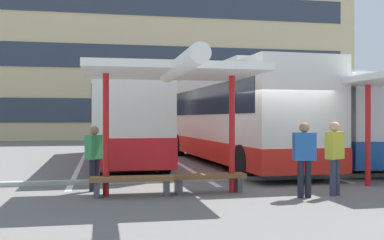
# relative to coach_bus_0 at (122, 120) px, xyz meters

# --- Properties ---
(ground_plane) EXTENTS (160.00, 160.00, 0.00)m
(ground_plane) POSITION_rel_coach_bus_0_xyz_m (4.00, -7.14, -1.69)
(ground_plane) COLOR slate
(terminal_building) EXTENTS (35.03, 15.16, 20.35)m
(terminal_building) POSITION_rel_coach_bus_0_xyz_m (4.03, 26.70, 7.12)
(terminal_building) COLOR #D1BC8C
(terminal_building) RESTS_ON ground
(coach_bus_0) EXTENTS (2.67, 11.85, 3.67)m
(coach_bus_0) POSITION_rel_coach_bus_0_xyz_m (0.00, 0.00, 0.00)
(coach_bus_0) COLOR silver
(coach_bus_0) RESTS_ON ground
(coach_bus_1) EXTENTS (3.19, 12.02, 3.83)m
(coach_bus_1) POSITION_rel_coach_bus_0_xyz_m (4.17, -1.82, 0.11)
(coach_bus_1) COLOR silver
(coach_bus_1) RESTS_ON ground
(coach_bus_2) EXTENTS (2.79, 10.66, 3.45)m
(coach_bus_2) POSITION_rel_coach_bus_0_xyz_m (7.58, -1.90, -0.11)
(coach_bus_2) COLOR silver
(coach_bus_2) RESTS_ON ground
(lane_stripe_0) EXTENTS (0.16, 14.00, 0.01)m
(lane_stripe_0) POSITION_rel_coach_bus_0_xyz_m (-1.62, -0.59, -1.68)
(lane_stripe_0) COLOR white
(lane_stripe_0) RESTS_ON ground
(lane_stripe_1) EXTENTS (0.16, 14.00, 0.01)m
(lane_stripe_1) POSITION_rel_coach_bus_0_xyz_m (2.13, -0.59, -1.68)
(lane_stripe_1) COLOR white
(lane_stripe_1) RESTS_ON ground
(lane_stripe_2) EXTENTS (0.16, 14.00, 0.01)m
(lane_stripe_2) POSITION_rel_coach_bus_0_xyz_m (5.88, -0.59, -1.68)
(lane_stripe_2) COLOR white
(lane_stripe_2) RESTS_ON ground
(lane_stripe_3) EXTENTS (0.16, 14.00, 0.01)m
(lane_stripe_3) POSITION_rel_coach_bus_0_xyz_m (9.62, -0.59, -1.68)
(lane_stripe_3) COLOR white
(lane_stripe_3) RESTS_ON ground
(waiting_shelter_0) EXTENTS (3.95, 4.84, 3.00)m
(waiting_shelter_0) POSITION_rel_coach_bus_0_xyz_m (0.74, -8.71, 1.09)
(waiting_shelter_0) COLOR red
(waiting_shelter_0) RESTS_ON ground
(bench_0) EXTENTS (1.86, 0.48, 0.45)m
(bench_0) POSITION_rel_coach_bus_0_xyz_m (-0.16, -8.60, -1.35)
(bench_0) COLOR brown
(bench_0) RESTS_ON ground
(bench_1) EXTENTS (1.78, 0.53, 0.45)m
(bench_1) POSITION_rel_coach_bus_0_xyz_m (1.64, -8.45, -1.35)
(bench_1) COLOR brown
(bench_1) RESTS_ON ground
(platform_kerb) EXTENTS (44.00, 0.24, 0.12)m
(platform_kerb) POSITION_rel_coach_bus_0_xyz_m (4.00, -6.44, -1.63)
(platform_kerb) COLOR #ADADA8
(platform_kerb) RESTS_ON ground
(waiting_passenger_0) EXTENTS (0.53, 0.44, 1.68)m
(waiting_passenger_0) POSITION_rel_coach_bus_0_xyz_m (4.39, -9.33, -0.71)
(waiting_passenger_0) COLOR #33384C
(waiting_passenger_0) RESTS_ON ground
(waiting_passenger_1) EXTENTS (0.50, 0.27, 1.67)m
(waiting_passenger_1) POSITION_rel_coach_bus_0_xyz_m (3.58, -9.48, -0.72)
(waiting_passenger_1) COLOR black
(waiting_passenger_1) RESTS_ON ground
(waiting_passenger_2) EXTENTS (0.46, 0.49, 1.57)m
(waiting_passenger_2) POSITION_rel_coach_bus_0_xyz_m (-0.99, -7.64, -0.79)
(waiting_passenger_2) COLOR black
(waiting_passenger_2) RESTS_ON ground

